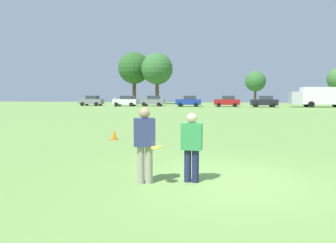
{
  "coord_description": "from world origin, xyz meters",
  "views": [
    {
      "loc": [
        0.07,
        -7.42,
        2.01
      ],
      "look_at": [
        -1.54,
        1.11,
        1.27
      ],
      "focal_mm": 33.69,
      "sensor_mm": 36.0,
      "label": 1
    }
  ],
  "objects_px": {
    "box_truck": "(320,96)",
    "frisbee": "(157,147)",
    "player_thrower": "(145,141)",
    "traffic_cone": "(114,135)",
    "parked_car_mid_left": "(126,101)",
    "parked_car_near_left": "(92,101)",
    "parked_car_mid_right": "(189,101)",
    "player_defender": "(192,144)",
    "parked_car_far_right": "(264,101)",
    "parked_car_near_right": "(227,101)",
    "bystander_sideline_watcher": "(115,102)",
    "parked_car_center": "(153,101)"
  },
  "relations": [
    {
      "from": "box_truck",
      "to": "frisbee",
      "type": "bearing_deg",
      "value": -108.63
    },
    {
      "from": "player_thrower",
      "to": "traffic_cone",
      "type": "relative_size",
      "value": 3.59
    },
    {
      "from": "parked_car_mid_left",
      "to": "box_truck",
      "type": "relative_size",
      "value": 0.5
    },
    {
      "from": "parked_car_near_left",
      "to": "player_thrower",
      "type": "bearing_deg",
      "value": -64.41
    },
    {
      "from": "frisbee",
      "to": "parked_car_mid_right",
      "type": "distance_m",
      "value": 46.05
    },
    {
      "from": "traffic_cone",
      "to": "box_truck",
      "type": "relative_size",
      "value": 0.06
    },
    {
      "from": "frisbee",
      "to": "parked_car_mid_right",
      "type": "xyz_separation_m",
      "value": [
        -4.84,
        45.79,
        0.05
      ]
    },
    {
      "from": "player_defender",
      "to": "parked_car_mid_right",
      "type": "relative_size",
      "value": 0.38
    },
    {
      "from": "parked_car_far_right",
      "to": "box_truck",
      "type": "distance_m",
      "value": 8.69
    },
    {
      "from": "parked_car_near_right",
      "to": "bystander_sideline_watcher",
      "type": "height_order",
      "value": "parked_car_near_right"
    },
    {
      "from": "parked_car_near_left",
      "to": "parked_car_mid_right",
      "type": "distance_m",
      "value": 17.73
    },
    {
      "from": "player_thrower",
      "to": "parked_car_mid_left",
      "type": "distance_m",
      "value": 47.94
    },
    {
      "from": "parked_car_near_left",
      "to": "bystander_sideline_watcher",
      "type": "height_order",
      "value": "parked_car_near_left"
    },
    {
      "from": "player_defender",
      "to": "traffic_cone",
      "type": "distance_m",
      "value": 7.46
    },
    {
      "from": "bystander_sideline_watcher",
      "to": "parked_car_mid_left",
      "type": "bearing_deg",
      "value": 83.13
    },
    {
      "from": "parked_car_near_left",
      "to": "box_truck",
      "type": "bearing_deg",
      "value": 0.77
    },
    {
      "from": "parked_car_mid_right",
      "to": "parked_car_mid_left",
      "type": "bearing_deg",
      "value": -178.78
    },
    {
      "from": "parked_car_near_left",
      "to": "parked_car_far_right",
      "type": "xyz_separation_m",
      "value": [
        29.87,
        -0.72,
        0.0
      ]
    },
    {
      "from": "parked_car_mid_right",
      "to": "bystander_sideline_watcher",
      "type": "xyz_separation_m",
      "value": [
        -11.43,
        -4.27,
        -0.03
      ]
    },
    {
      "from": "parked_car_center",
      "to": "parked_car_far_right",
      "type": "distance_m",
      "value": 18.66
    },
    {
      "from": "player_defender",
      "to": "box_truck",
      "type": "xyz_separation_m",
      "value": [
        15.17,
        46.63,
        0.86
      ]
    },
    {
      "from": "parked_car_far_right",
      "to": "bystander_sideline_watcher",
      "type": "bearing_deg",
      "value": -169.54
    },
    {
      "from": "parked_car_near_left",
      "to": "parked_car_far_right",
      "type": "height_order",
      "value": "same"
    },
    {
      "from": "player_defender",
      "to": "box_truck",
      "type": "height_order",
      "value": "box_truck"
    },
    {
      "from": "frisbee",
      "to": "parked_car_mid_left",
      "type": "bearing_deg",
      "value": 109.1
    },
    {
      "from": "player_thrower",
      "to": "bystander_sideline_watcher",
      "type": "height_order",
      "value": "player_thrower"
    },
    {
      "from": "parked_car_near_right",
      "to": "parked_car_near_left",
      "type": "bearing_deg",
      "value": 178.88
    },
    {
      "from": "box_truck",
      "to": "parked_car_center",
      "type": "bearing_deg",
      "value": -179.49
    },
    {
      "from": "frisbee",
      "to": "parked_car_far_right",
      "type": "distance_m",
      "value": 46.46
    },
    {
      "from": "frisbee",
      "to": "parked_car_center",
      "type": "bearing_deg",
      "value": 103.57
    },
    {
      "from": "parked_car_near_right",
      "to": "parked_car_far_right",
      "type": "xyz_separation_m",
      "value": [
        5.87,
        -0.25,
        0.0
      ]
    },
    {
      "from": "player_defender",
      "to": "parked_car_near_left",
      "type": "relative_size",
      "value": 0.38
    },
    {
      "from": "box_truck",
      "to": "parked_car_mid_right",
      "type": "bearing_deg",
      "value": -176.35
    },
    {
      "from": "parked_car_near_left",
      "to": "traffic_cone",
      "type": "bearing_deg",
      "value": -64.46
    },
    {
      "from": "parked_car_mid_left",
      "to": "parked_car_near_right",
      "type": "height_order",
      "value": "same"
    },
    {
      "from": "player_thrower",
      "to": "parked_car_near_left",
      "type": "distance_m",
      "value": 51.46
    },
    {
      "from": "player_thrower",
      "to": "box_truck",
      "type": "relative_size",
      "value": 0.2
    },
    {
      "from": "player_thrower",
      "to": "player_defender",
      "type": "relative_size",
      "value": 1.08
    },
    {
      "from": "parked_car_far_right",
      "to": "bystander_sideline_watcher",
      "type": "distance_m",
      "value": 23.98
    },
    {
      "from": "parked_car_mid_right",
      "to": "parked_car_near_right",
      "type": "xyz_separation_m",
      "value": [
        6.29,
        0.33,
        0.0
      ]
    },
    {
      "from": "parked_car_mid_left",
      "to": "parked_car_mid_right",
      "type": "xyz_separation_m",
      "value": [
        10.94,
        0.23,
        0.0
      ]
    },
    {
      "from": "parked_car_far_right",
      "to": "box_truck",
      "type": "height_order",
      "value": "box_truck"
    },
    {
      "from": "traffic_cone",
      "to": "bystander_sideline_watcher",
      "type": "xyz_separation_m",
      "value": [
        -12.81,
        34.88,
        0.66
      ]
    },
    {
      "from": "player_thrower",
      "to": "frisbee",
      "type": "xyz_separation_m",
      "value": [
        0.31,
        -0.18,
        -0.1
      ]
    },
    {
      "from": "parked_car_mid_right",
      "to": "parked_car_near_right",
      "type": "height_order",
      "value": "same"
    },
    {
      "from": "player_thrower",
      "to": "parked_car_center",
      "type": "bearing_deg",
      "value": 103.25
    },
    {
      "from": "frisbee",
      "to": "parked_car_near_right",
      "type": "distance_m",
      "value": 46.15
    },
    {
      "from": "player_defender",
      "to": "traffic_cone",
      "type": "relative_size",
      "value": 3.33
    },
    {
      "from": "frisbee",
      "to": "parked_car_center",
      "type": "height_order",
      "value": "parked_car_center"
    },
    {
      "from": "player_defender",
      "to": "bystander_sideline_watcher",
      "type": "xyz_separation_m",
      "value": [
        -16.98,
        41.04,
        -0.0
      ]
    }
  ]
}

